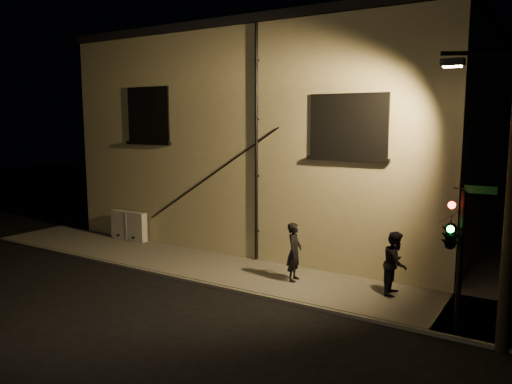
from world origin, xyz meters
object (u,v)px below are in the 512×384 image
Objects in this scene: pedestrian_b at (395,263)px; traffic_signal at (452,233)px; utility_cabinet at (129,226)px; pedestrian_a at (294,252)px; streetlamp_pole at (509,183)px.

pedestrian_b is 0.53× the size of traffic_signal.
pedestrian_b is (11.60, -0.70, 0.32)m from utility_cabinet.
pedestrian_a is 3.11m from pedestrian_b.
utility_cabinet is at bearing 71.29° from pedestrian_a.
pedestrian_b is (3.08, 0.43, 0.00)m from pedestrian_a.
pedestrian_a is 6.83m from streetlamp_pole.
streetlamp_pole reaches higher than pedestrian_a.
pedestrian_b reaches higher than utility_cabinet.
streetlamp_pole is (1.16, -0.20, 1.29)m from traffic_signal.
pedestrian_a reaches higher than utility_cabinet.
streetlamp_pole reaches higher than pedestrian_b.
pedestrian_a is at bearing 164.26° from traffic_signal.
traffic_signal is at bearing -10.61° from utility_cabinet.
pedestrian_b is 2.95m from traffic_signal.
traffic_signal is at bearing 170.23° from streetlamp_pole.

